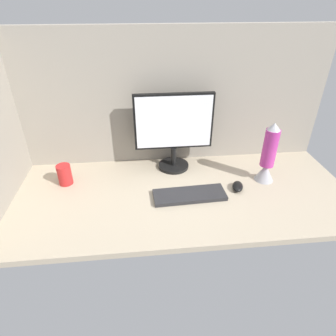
# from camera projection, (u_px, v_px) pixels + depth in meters

# --- Properties ---
(ground_plane) EXTENTS (1.80, 0.80, 0.03)m
(ground_plane) POSITION_uv_depth(u_px,v_px,m) (179.00, 193.00, 1.53)
(ground_plane) COLOR tan
(cubicle_wall_back) EXTENTS (1.80, 0.05, 0.77)m
(cubicle_wall_back) POSITION_uv_depth(u_px,v_px,m) (171.00, 98.00, 1.64)
(cubicle_wall_back) COLOR gray
(cubicle_wall_back) RESTS_ON ground_plane
(monitor) EXTENTS (0.44, 0.18, 0.45)m
(monitor) POSITION_uv_depth(u_px,v_px,m) (173.00, 128.00, 1.60)
(monitor) COLOR black
(monitor) RESTS_ON ground_plane
(keyboard) EXTENTS (0.38, 0.15, 0.02)m
(keyboard) POSITION_uv_depth(u_px,v_px,m) (189.00, 195.00, 1.47)
(keyboard) COLOR #262628
(keyboard) RESTS_ON ground_plane
(mouse) EXTENTS (0.08, 0.11, 0.03)m
(mouse) POSITION_uv_depth(u_px,v_px,m) (238.00, 186.00, 1.52)
(mouse) COLOR black
(mouse) RESTS_ON ground_plane
(mug_red_plastic) EXTENTS (0.07, 0.07, 0.11)m
(mug_red_plastic) POSITION_uv_depth(u_px,v_px,m) (65.00, 175.00, 1.55)
(mug_red_plastic) COLOR red
(mug_red_plastic) RESTS_ON ground_plane
(lava_lamp) EXTENTS (0.10, 0.10, 0.34)m
(lava_lamp) POSITION_uv_depth(u_px,v_px,m) (268.00, 157.00, 1.54)
(lava_lamp) COLOR #A5A5AD
(lava_lamp) RESTS_ON ground_plane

